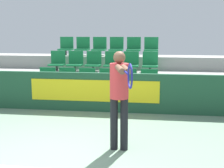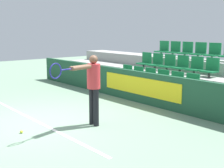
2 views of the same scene
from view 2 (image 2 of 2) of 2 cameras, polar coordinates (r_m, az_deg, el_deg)
The scene contains 25 objects.
ground_plane at distance 7.87m, azimuth -12.90°, elevation -6.86°, with size 30.00×30.00×0.00m, color gray.
court_baseline at distance 7.86m, azimuth -13.16°, elevation -6.88°, with size 5.53×0.08×0.01m.
barrier_wall at distance 9.67m, azimuth 5.05°, elevation -0.54°, with size 11.89×0.14×0.97m.
bleacher_tier_front at distance 10.12m, azimuth 7.30°, elevation -1.75°, with size 11.49×0.96×0.40m.
bleacher_tier_middle at distance 10.79m, azimuth 10.84°, elevation -0.02°, with size 11.49×0.96×0.81m.
bleacher_tier_back at distance 11.51m, azimuth 13.96°, elevation 1.50°, with size 11.49×0.96×1.21m.
stadium_chair_0 at distance 11.11m, azimuth 2.52°, elevation 1.83°, with size 0.45×0.37×0.59m.
stadium_chair_1 at distance 10.70m, azimuth 4.52°, elevation 1.50°, with size 0.45×0.37×0.59m.
stadium_chair_2 at distance 10.31m, azimuth 6.68°, elevation 1.14°, with size 0.45×0.37×0.59m.
stadium_chair_3 at distance 9.93m, azimuth 9.01°, elevation 0.74°, with size 0.45×0.37×0.59m.
stadium_chair_4 at distance 9.58m, azimuth 11.51°, elevation 0.32°, with size 0.45×0.37×0.59m.
stadium_chair_5 at distance 9.24m, azimuth 14.20°, elevation -0.14°, with size 0.45×0.37×0.59m.
stadium_chair_6 at distance 11.72m, azimuth 6.06°, elevation 4.20°, with size 0.45×0.37×0.59m.
stadium_chair_7 at distance 11.34m, azimuth 8.08°, elevation 3.96°, with size 0.45×0.37×0.59m.
stadium_chair_8 at distance 10.97m, azimuth 10.23°, elevation 3.70°, with size 0.45×0.37×0.59m.
stadium_chair_9 at distance 10.61m, azimuth 12.54°, elevation 3.41°, with size 0.45×0.37×0.59m.
stadium_chair_10 at distance 10.28m, azimuth 14.99°, elevation 3.10°, with size 0.45×0.37×0.59m.
stadium_chair_11 at distance 9.97m, azimuth 17.61°, elevation 2.76°, with size 0.45×0.37×0.59m.
stadium_chair_12 at distance 12.39m, azimuth 9.24°, elevation 6.31°, with size 0.45×0.37×0.59m.
stadium_chair_13 at distance 12.03m, azimuth 11.25°, elevation 6.14°, with size 0.45×0.37×0.59m.
stadium_chair_14 at distance 11.68m, azimuth 13.39°, elevation 5.95°, with size 0.45×0.37×0.59m.
stadium_chair_15 at distance 11.35m, azimuth 15.64°, elevation 5.74°, with size 0.45×0.37×0.59m.
stadium_chair_16 at distance 11.04m, azimuth 18.03°, elevation 5.51°, with size 0.45×0.37×0.59m.
tennis_player at distance 7.21m, azimuth -3.72°, elevation 0.18°, with size 0.48×1.46×1.66m.
tennis_ball at distance 7.19m, azimuth -16.23°, elevation -8.39°, with size 0.07×0.07×0.07m.
Camera 2 is at (6.78, -3.30, 2.26)m, focal length 50.00 mm.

